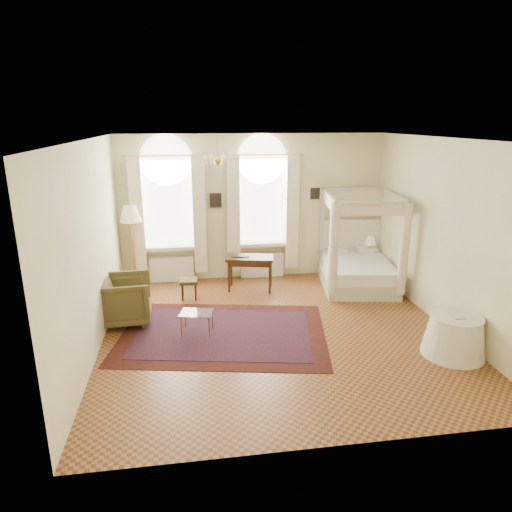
{
  "coord_description": "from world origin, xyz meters",
  "views": [
    {
      "loc": [
        -1.48,
        -7.19,
        3.61
      ],
      "look_at": [
        -0.32,
        0.4,
        1.29
      ],
      "focal_mm": 32.0,
      "sensor_mm": 36.0,
      "label": 1
    }
  ],
  "objects_px": {
    "canopy_bed": "(358,266)",
    "nightstand": "(366,263)",
    "writing_desk": "(250,261)",
    "armchair": "(124,300)",
    "side_table": "(454,336)",
    "coffee_table": "(197,314)",
    "stool": "(189,283)",
    "floor_lamp": "(131,218)"
  },
  "relations": [
    {
      "from": "nightstand",
      "to": "coffee_table",
      "type": "bearing_deg",
      "value": -148.25
    },
    {
      "from": "side_table",
      "to": "stool",
      "type": "bearing_deg",
      "value": 143.64
    },
    {
      "from": "canopy_bed",
      "to": "stool",
      "type": "relative_size",
      "value": 5.14
    },
    {
      "from": "coffee_table",
      "to": "writing_desk",
      "type": "bearing_deg",
      "value": 58.4
    },
    {
      "from": "canopy_bed",
      "to": "armchair",
      "type": "relative_size",
      "value": 2.21
    },
    {
      "from": "coffee_table",
      "to": "nightstand",
      "type": "bearing_deg",
      "value": 31.75
    },
    {
      "from": "canopy_bed",
      "to": "side_table",
      "type": "height_order",
      "value": "canopy_bed"
    },
    {
      "from": "nightstand",
      "to": "floor_lamp",
      "type": "distance_m",
      "value": 5.55
    },
    {
      "from": "armchair",
      "to": "coffee_table",
      "type": "relative_size",
      "value": 1.5
    },
    {
      "from": "floor_lamp",
      "to": "writing_desk",
      "type": "bearing_deg",
      "value": -12.73
    },
    {
      "from": "coffee_table",
      "to": "floor_lamp",
      "type": "relative_size",
      "value": 0.35
    },
    {
      "from": "armchair",
      "to": "canopy_bed",
      "type": "bearing_deg",
      "value": -80.29
    },
    {
      "from": "nightstand",
      "to": "armchair",
      "type": "relative_size",
      "value": 0.59
    },
    {
      "from": "writing_desk",
      "to": "side_table",
      "type": "height_order",
      "value": "writing_desk"
    },
    {
      "from": "writing_desk",
      "to": "coffee_table",
      "type": "relative_size",
      "value": 1.7
    },
    {
      "from": "stool",
      "to": "canopy_bed",
      "type": "bearing_deg",
      "value": 2.24
    },
    {
      "from": "stool",
      "to": "side_table",
      "type": "distance_m",
      "value": 5.12
    },
    {
      "from": "canopy_bed",
      "to": "nightstand",
      "type": "height_order",
      "value": "canopy_bed"
    },
    {
      "from": "nightstand",
      "to": "armchair",
      "type": "distance_m",
      "value": 5.72
    },
    {
      "from": "writing_desk",
      "to": "nightstand",
      "type": "bearing_deg",
      "value": 11.1
    },
    {
      "from": "canopy_bed",
      "to": "coffee_table",
      "type": "height_order",
      "value": "canopy_bed"
    },
    {
      "from": "writing_desk",
      "to": "armchair",
      "type": "height_order",
      "value": "armchair"
    },
    {
      "from": "nightstand",
      "to": "stool",
      "type": "height_order",
      "value": "nightstand"
    },
    {
      "from": "coffee_table",
      "to": "side_table",
      "type": "bearing_deg",
      "value": -19.1
    },
    {
      "from": "stool",
      "to": "floor_lamp",
      "type": "bearing_deg",
      "value": 142.87
    },
    {
      "from": "nightstand",
      "to": "stool",
      "type": "xyz_separation_m",
      "value": [
        -4.22,
        -0.89,
        0.06
      ]
    },
    {
      "from": "nightstand",
      "to": "coffee_table",
      "type": "height_order",
      "value": "nightstand"
    },
    {
      "from": "canopy_bed",
      "to": "writing_desk",
      "type": "distance_m",
      "value": 2.4
    },
    {
      "from": "nightstand",
      "to": "stool",
      "type": "bearing_deg",
      "value": -168.1
    },
    {
      "from": "nightstand",
      "to": "armchair",
      "type": "bearing_deg",
      "value": -160.69
    },
    {
      "from": "side_table",
      "to": "writing_desk",
      "type": "bearing_deg",
      "value": 129.69
    },
    {
      "from": "nightstand",
      "to": "stool",
      "type": "distance_m",
      "value": 4.32
    },
    {
      "from": "nightstand",
      "to": "canopy_bed",
      "type": "bearing_deg",
      "value": -124.23
    },
    {
      "from": "nightstand",
      "to": "stool",
      "type": "relative_size",
      "value": 1.37
    },
    {
      "from": "stool",
      "to": "side_table",
      "type": "bearing_deg",
      "value": -36.36
    },
    {
      "from": "armchair",
      "to": "side_table",
      "type": "distance_m",
      "value": 5.67
    },
    {
      "from": "stool",
      "to": "armchair",
      "type": "distance_m",
      "value": 1.55
    },
    {
      "from": "writing_desk",
      "to": "coffee_table",
      "type": "bearing_deg",
      "value": -121.6
    },
    {
      "from": "coffee_table",
      "to": "floor_lamp",
      "type": "distance_m",
      "value": 3.1
    },
    {
      "from": "canopy_bed",
      "to": "nightstand",
      "type": "bearing_deg",
      "value": 55.77
    },
    {
      "from": "floor_lamp",
      "to": "side_table",
      "type": "xyz_separation_m",
      "value": [
        5.3,
        -3.92,
        -1.24
      ]
    },
    {
      "from": "armchair",
      "to": "side_table",
      "type": "relative_size",
      "value": 0.99
    }
  ]
}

